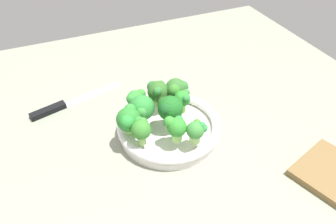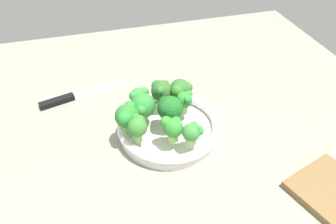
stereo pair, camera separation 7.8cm
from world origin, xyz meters
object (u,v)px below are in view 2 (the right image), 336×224
(bowl, at_px, (168,128))
(broccoli_floret_0, at_px, (142,106))
(broccoli_floret_6, at_px, (162,90))
(broccoli_floret_8, at_px, (184,100))
(knife, at_px, (74,97))
(broccoli_floret_1, at_px, (127,116))
(broccoli_floret_7, at_px, (170,108))
(broccoli_floret_9, at_px, (138,126))
(broccoli_floret_3, at_px, (172,127))
(broccoli_floret_2, at_px, (192,133))
(broccoli_floret_5, at_px, (180,90))
(broccoli_floret_4, at_px, (138,96))

(bowl, height_order, broccoli_floret_0, broccoli_floret_0)
(broccoli_floret_6, height_order, broccoli_floret_8, broccoli_floret_6)
(broccoli_floret_6, xyz_separation_m, knife, (-0.14, -0.22, -0.08))
(broccoli_floret_0, relative_size, broccoli_floret_8, 1.16)
(bowl, relative_size, broccoli_floret_6, 3.75)
(knife, bearing_deg, broccoli_floret_1, 28.71)
(broccoli_floret_7, height_order, broccoli_floret_9, broccoli_floret_7)
(broccoli_floret_0, bearing_deg, broccoli_floret_8, 85.93)
(broccoli_floret_1, xyz_separation_m, broccoli_floret_3, (0.06, 0.09, -0.01))
(bowl, height_order, broccoli_floret_2, broccoli_floret_2)
(broccoli_floret_6, bearing_deg, bowl, -4.71)
(broccoli_floret_7, xyz_separation_m, knife, (-0.22, -0.22, -0.08))
(broccoli_floret_5, bearing_deg, knife, -119.28)
(broccoli_floret_0, bearing_deg, bowl, 61.69)
(broccoli_floret_6, bearing_deg, broccoli_floret_8, 39.31)
(broccoli_floret_3, xyz_separation_m, broccoli_floret_5, (-0.12, 0.06, 0.00))
(bowl, relative_size, broccoli_floret_3, 4.12)
(broccoli_floret_7, distance_m, knife, 0.32)
(broccoli_floret_8, relative_size, broccoli_floret_9, 0.96)
(broccoli_floret_1, relative_size, broccoli_floret_5, 1.05)
(bowl, height_order, broccoli_floret_5, broccoli_floret_5)
(broccoli_floret_0, bearing_deg, broccoli_floret_1, -52.11)
(broccoli_floret_2, bearing_deg, broccoli_floret_4, -151.91)
(broccoli_floret_1, bearing_deg, broccoli_floret_4, 151.73)
(broccoli_floret_9, bearing_deg, broccoli_floret_5, 128.62)
(broccoli_floret_1, bearing_deg, broccoli_floret_9, 23.51)
(bowl, distance_m, broccoli_floret_4, 0.11)
(bowl, relative_size, broccoli_floret_8, 4.26)
(broccoli_floret_0, distance_m, broccoli_floret_4, 0.05)
(broccoli_floret_1, bearing_deg, bowl, 91.92)
(broccoli_floret_0, bearing_deg, broccoli_floret_6, 125.34)
(broccoli_floret_4, bearing_deg, broccoli_floret_1, -28.27)
(bowl, relative_size, broccoli_floret_0, 3.68)
(broccoli_floret_3, bearing_deg, broccoli_floret_0, -152.09)
(broccoli_floret_5, bearing_deg, broccoli_floret_2, -7.34)
(broccoli_floret_2, height_order, broccoli_floret_5, broccoli_floret_5)
(broccoli_floret_1, distance_m, broccoli_floret_7, 0.10)
(broccoli_floret_4, bearing_deg, bowl, 36.32)
(broccoli_floret_5, relative_size, broccoli_floret_9, 1.06)
(broccoli_floret_5, height_order, knife, broccoli_floret_5)
(broccoli_floret_7, bearing_deg, broccoli_floret_4, -143.41)
(broccoli_floret_4, bearing_deg, broccoli_floret_2, 28.09)
(broccoli_floret_0, height_order, knife, broccoli_floret_0)
(broccoli_floret_4, xyz_separation_m, broccoli_floret_9, (0.12, -0.03, 0.01))
(broccoli_floret_2, relative_size, broccoli_floret_5, 0.83)
(broccoli_floret_3, distance_m, knife, 0.35)
(broccoli_floret_1, bearing_deg, knife, -151.29)
(broccoli_floret_4, relative_size, broccoli_floret_7, 0.73)
(knife, bearing_deg, broccoli_floret_8, 54.04)
(broccoli_floret_0, xyz_separation_m, broccoli_floret_7, (0.03, 0.06, 0.01))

